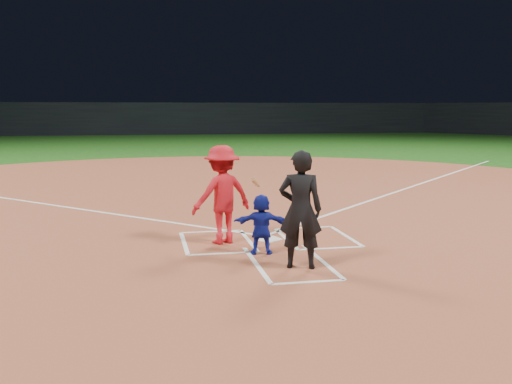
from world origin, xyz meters
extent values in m
plane|color=#174812|center=(0.00, 0.00, 0.00)|extent=(120.00, 120.00, 0.00)
cylinder|color=brown|center=(0.00, 6.00, 0.01)|extent=(28.00, 28.00, 0.01)
cube|color=black|center=(0.00, 48.00, 1.60)|extent=(80.00, 1.20, 3.20)
cylinder|color=white|center=(0.00, 0.00, 0.02)|extent=(0.60, 0.60, 0.02)
imported|color=#131E9A|center=(-0.33, -1.04, 0.54)|extent=(1.01, 0.49, 1.05)
imported|color=black|center=(0.09, -2.02, 0.94)|extent=(0.78, 0.63, 1.86)
cube|color=white|center=(-0.98, 0.92, 0.01)|extent=(1.22, 0.08, 0.01)
cube|color=white|center=(-0.98, -0.92, 0.01)|extent=(1.22, 0.08, 0.01)
cube|color=white|center=(-0.37, 0.00, 0.01)|extent=(0.08, 1.83, 0.01)
cube|color=white|center=(-1.59, 0.00, 0.01)|extent=(0.08, 1.83, 0.01)
cube|color=white|center=(0.98, 0.92, 0.01)|extent=(1.22, 0.08, 0.01)
cube|color=white|center=(0.98, -0.92, 0.01)|extent=(1.22, 0.08, 0.01)
cube|color=white|center=(0.37, 0.00, 0.01)|extent=(0.08, 1.83, 0.01)
cube|color=white|center=(1.59, 0.00, 0.01)|extent=(0.08, 1.83, 0.01)
cube|color=white|center=(-0.55, -1.70, 0.01)|extent=(0.08, 2.20, 0.01)
cube|color=white|center=(0.55, -1.70, 0.01)|extent=(0.08, 2.20, 0.01)
cube|color=white|center=(0.00, -2.80, 0.01)|extent=(1.10, 0.08, 0.01)
cube|color=white|center=(7.07, 7.37, 0.01)|extent=(14.21, 14.21, 0.01)
imported|color=red|center=(-0.88, -0.10, 0.92)|extent=(1.34, 1.04, 1.83)
cylinder|color=#AA773E|center=(-0.28, -0.25, 1.15)|extent=(0.33, 0.82, 0.28)
camera|label=1|loc=(-2.28, -10.46, 2.48)|focal=40.00mm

